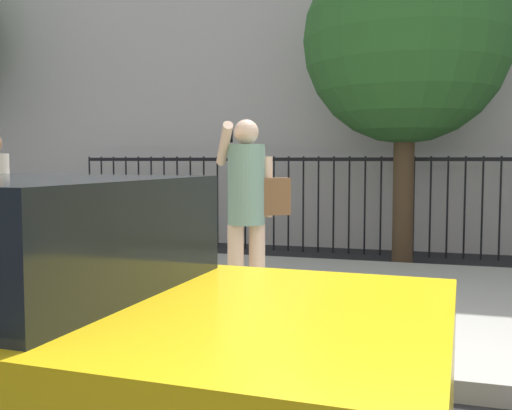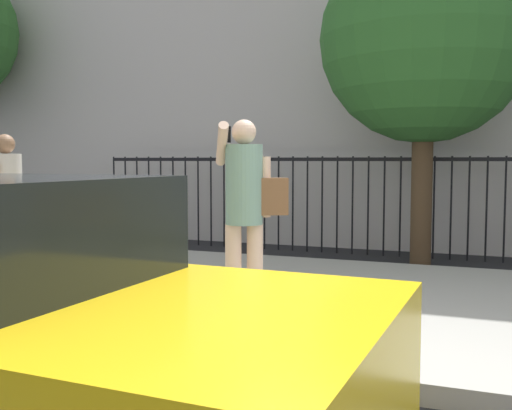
# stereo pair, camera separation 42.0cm
# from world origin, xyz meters

# --- Properties ---
(ground_plane) EXTENTS (60.00, 60.00, 0.00)m
(ground_plane) POSITION_xyz_m (0.00, 0.00, 0.00)
(ground_plane) COLOR black
(sidewalk) EXTENTS (28.00, 4.40, 0.15)m
(sidewalk) POSITION_xyz_m (0.00, 2.20, 0.07)
(sidewalk) COLOR #9E9B93
(sidewalk) RESTS_ON ground
(building_facade) EXTENTS (28.00, 4.00, 9.03)m
(building_facade) POSITION_xyz_m (0.00, 8.50, 4.51)
(building_facade) COLOR #BCB7B2
(building_facade) RESTS_ON ground
(iron_fence) EXTENTS (12.03, 0.04, 1.60)m
(iron_fence) POSITION_xyz_m (0.00, 5.90, 1.02)
(iron_fence) COLOR black
(iron_fence) RESTS_ON ground
(pedestrian_on_phone) EXTENTS (0.73, 0.60, 1.75)m
(pedestrian_on_phone) POSITION_xyz_m (-1.39, 1.32, 1.17)
(pedestrian_on_phone) COLOR beige
(pedestrian_on_phone) RESTS_ON sidewalk
(street_tree_near) EXTENTS (3.02, 3.02, 4.80)m
(street_tree_near) POSITION_xyz_m (-0.26, 5.33, 3.27)
(street_tree_near) COLOR #4C3823
(street_tree_near) RESTS_ON ground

